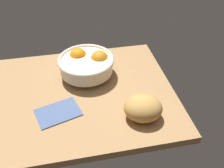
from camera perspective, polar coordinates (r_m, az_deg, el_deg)
ground_plane at (r=104.02cm, az=-7.03°, el=-2.53°), size 74.08×60.67×3.00cm
fruit_bowl at (r=108.96cm, az=-5.59°, el=4.57°), size 23.56×23.56×10.42cm
bread_loaf at (r=90.38cm, az=6.87°, el=-5.32°), size 15.48×13.92×8.64cm
napkin_folded at (r=95.87cm, az=-11.83°, el=-6.09°), size 17.80×14.58×0.87cm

